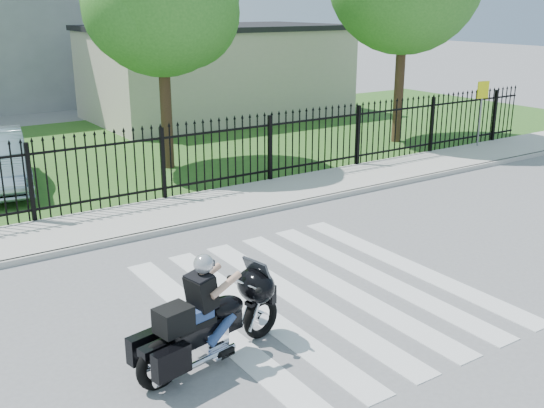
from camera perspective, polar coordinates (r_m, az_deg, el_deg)
ground at (r=10.50m, az=4.34°, el=-7.98°), size 120.00×120.00×0.00m
crosswalk at (r=10.49m, az=4.34°, el=-7.96°), size 5.00×5.50×0.01m
sidewalk at (r=14.45m, az=-7.93°, el=-0.60°), size 40.00×2.00×0.12m
curb at (r=13.60m, az=-6.07°, el=-1.69°), size 40.00×0.12×0.12m
grass_strip at (r=20.79m, az=-16.49°, el=4.28°), size 40.00×12.00×0.02m
iron_fence at (r=15.09m, az=-9.74°, el=3.43°), size 26.00×0.04×1.80m
building_low at (r=26.88m, az=-4.98°, el=11.55°), size 10.00×6.00×3.50m
building_low_roof at (r=26.75m, az=-5.09°, el=15.49°), size 10.20×6.20×0.20m
motorcycle_rider at (r=8.37m, az=-5.73°, el=-10.11°), size 2.34×1.07×1.56m
traffic_sign at (r=21.49m, az=18.30°, el=8.85°), size 0.45×0.09×2.07m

